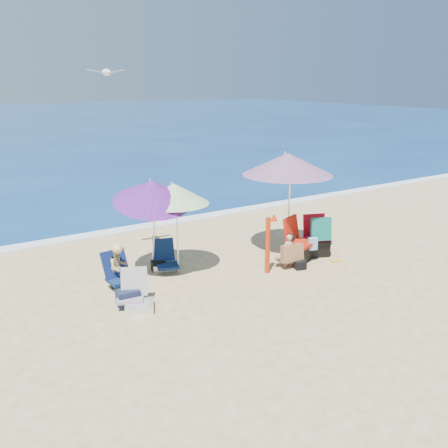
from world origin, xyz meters
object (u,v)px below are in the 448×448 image
person_center (290,251)px  umbrella_blue (153,192)px  furled_umbrella (269,240)px  chair_navy (164,262)px  camp_chair_right (317,241)px  umbrella_turquoise (288,164)px  person_left (118,267)px  chair_rainbow (136,298)px  camp_chair_left (298,247)px  seagull (106,72)px  umbrella_striped (174,193)px

person_center → umbrella_blue: bearing=156.3°
furled_umbrella → umbrella_blue: bearing=150.0°
chair_navy → camp_chair_right: 3.68m
umbrella_turquoise → person_left: bearing=177.7°
chair_rainbow → camp_chair_left: camp_chair_left is taller
furled_umbrella → person_left: furled_umbrella is taller
chair_rainbow → seagull: (0.55, 2.39, 4.03)m
umbrella_turquoise → furled_umbrella: (-1.19, -0.89, -1.41)m
umbrella_blue → furled_umbrella: 2.67m
person_center → person_left: bearing=164.0°
umbrella_blue → chair_navy: (0.29, 0.20, -1.67)m
umbrella_blue → chair_rainbow: 2.30m
umbrella_striped → chair_navy: umbrella_striped is taller
camp_chair_left → umbrella_striped: bearing=162.2°
person_left → seagull: 4.03m
umbrella_blue → camp_chair_left: umbrella_blue is taller
chair_navy → person_left: bearing=-163.2°
chair_navy → seagull: bearing=127.3°
chair_rainbow → person_left: person_left is taller
umbrella_blue → chair_rainbow: (-0.97, -1.25, -1.66)m
umbrella_turquoise → furled_umbrella: size_ratio=1.98×
umbrella_turquoise → umbrella_striped: (-2.84, 0.29, -0.41)m
chair_navy → camp_chair_right: (3.50, -1.14, 0.19)m
umbrella_striped → camp_chair_right: umbrella_striped is taller
camp_chair_left → seagull: size_ratio=1.29×
camp_chair_right → person_center: (-1.06, -0.27, 0.02)m
umbrella_striped → umbrella_turquoise: bearing=-5.9°
seagull → person_center: bearing=-36.6°
umbrella_blue → seagull: bearing=110.3°
umbrella_turquoise → camp_chair_left: bearing=-97.9°
camp_chair_left → person_center: camp_chair_left is taller
person_center → camp_chair_right: bearing=14.1°
umbrella_blue → person_left: bearing=-170.1°
camp_chair_right → person_left: camp_chair_right is taller
person_center → chair_rainbow: bearing=-179.2°
furled_umbrella → camp_chair_right: 1.75m
umbrella_striped → seagull: bearing=127.0°
umbrella_turquoise → chair_navy: (-3.01, 0.53, -2.00)m
umbrella_turquoise → person_left: 4.55m
umbrella_blue → camp_chair_right: bearing=-13.8°
camp_chair_right → person_left: size_ratio=1.06×
umbrella_blue → furled_umbrella: (2.11, -1.22, -1.09)m
camp_chair_left → person_left: 4.19m
umbrella_blue → camp_chair_right: (3.79, -0.93, -1.49)m
furled_umbrella → chair_navy: size_ratio=1.70×
chair_rainbow → camp_chair_right: bearing=3.9°
umbrella_blue → umbrella_turquoise: bearing=-5.7°
camp_chair_left → person_center: bearing=-150.4°
furled_umbrella → seagull: (-2.54, 2.36, 3.46)m
camp_chair_right → seagull: size_ratio=1.27×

